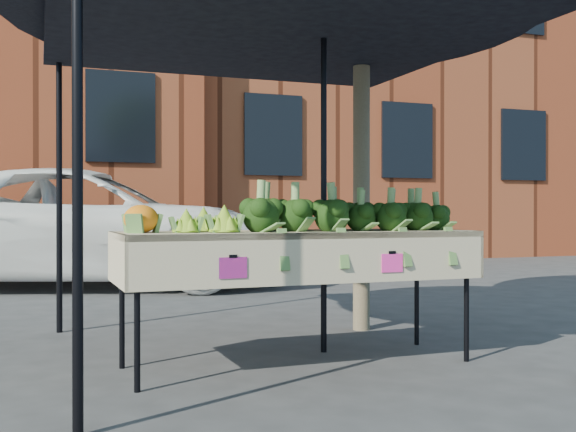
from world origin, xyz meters
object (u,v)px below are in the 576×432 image
object	(u,v)px
table	(298,298)
vehicle	(88,76)
canopy	(275,165)
street_tree	(362,86)

from	to	relation	value
table	vehicle	distance (m)	6.30
canopy	street_tree	distance (m)	1.46
table	canopy	size ratio (longest dim) A/B	0.76
canopy	vehicle	distance (m)	5.60
table	vehicle	size ratio (longest dim) A/B	0.41
table	vehicle	xyz separation A→B (m)	(-0.99, 5.70, 2.48)
table	street_tree	bearing A→B (deg)	47.52
vehicle	canopy	bearing A→B (deg)	-152.46
vehicle	street_tree	world-z (taller)	vehicle
table	street_tree	world-z (taller)	street_tree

